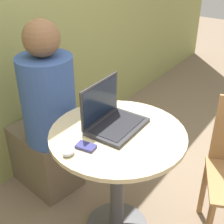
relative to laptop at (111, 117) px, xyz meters
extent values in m
cylinder|color=#4C4C51|center=(-0.03, -0.07, -0.42)|extent=(0.08, 0.08, 0.68)
cylinder|color=beige|center=(-0.03, -0.07, -0.07)|extent=(0.73, 0.73, 0.02)
cube|color=#2D2D33|center=(0.00, -0.04, -0.04)|extent=(0.33, 0.24, 0.02)
cube|color=black|center=(0.00, -0.04, -0.03)|extent=(0.29, 0.19, 0.00)
cube|color=#2D2D33|center=(0.00, 0.07, 0.08)|extent=(0.32, 0.02, 0.23)
cube|color=#141E33|center=(0.00, 0.07, 0.08)|extent=(0.30, 0.01, 0.20)
cube|color=navy|center=(-0.24, -0.02, -0.05)|extent=(0.07, 0.10, 0.02)
ellipsoid|color=#B2B2B7|center=(-0.33, 0.02, -0.04)|extent=(0.07, 0.05, 0.03)
cylinder|color=#9E7042|center=(0.40, -0.45, -0.56)|extent=(0.04, 0.04, 0.44)
cube|color=brown|center=(0.03, 0.61, -0.56)|extent=(0.38, 0.52, 0.45)
cylinder|color=#38569E|center=(0.01, 0.50, -0.05)|extent=(0.34, 0.34, 0.57)
sphere|color=brown|center=(0.01, 0.50, 0.35)|extent=(0.22, 0.22, 0.22)
camera|label=1|loc=(-1.17, -0.84, 0.85)|focal=50.00mm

